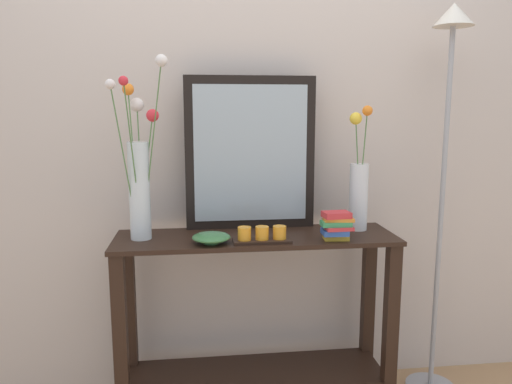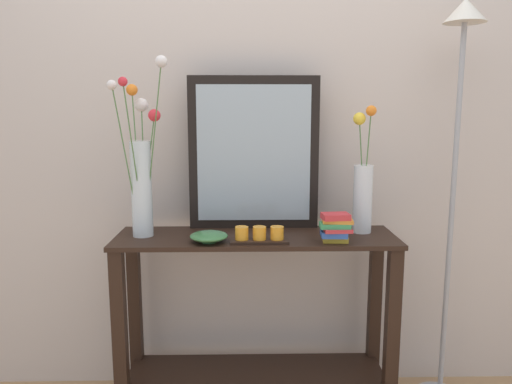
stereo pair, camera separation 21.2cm
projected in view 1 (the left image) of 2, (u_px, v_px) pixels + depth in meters
The scene contains 9 objects.
wall_back at pixel (248, 118), 2.37m from camera, with size 6.40×0.08×2.70m, color beige.
console_table at pixel (256, 309), 2.21m from camera, with size 1.24×0.37×0.84m.
mirror_leaning at pixel (250, 153), 2.25m from camera, with size 0.60×0.03×0.70m.
tall_vase_left at pixel (139, 174), 2.06m from camera, with size 0.25×0.28×0.77m.
vase_right at pixel (359, 189), 2.23m from camera, with size 0.10×0.11×0.57m.
candle_tray at pixel (262, 236), 2.05m from camera, with size 0.24×0.09×0.07m.
decorative_bowl at pixel (211, 237), 2.03m from camera, with size 0.16×0.16×0.04m.
book_stack at pixel (336, 226), 2.07m from camera, with size 0.14×0.10×0.12m.
floor_lamp at pixel (446, 140), 2.26m from camera, with size 0.24×0.24×1.86m.
Camera 1 is at (-0.25, -2.08, 1.39)m, focal length 34.32 mm.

